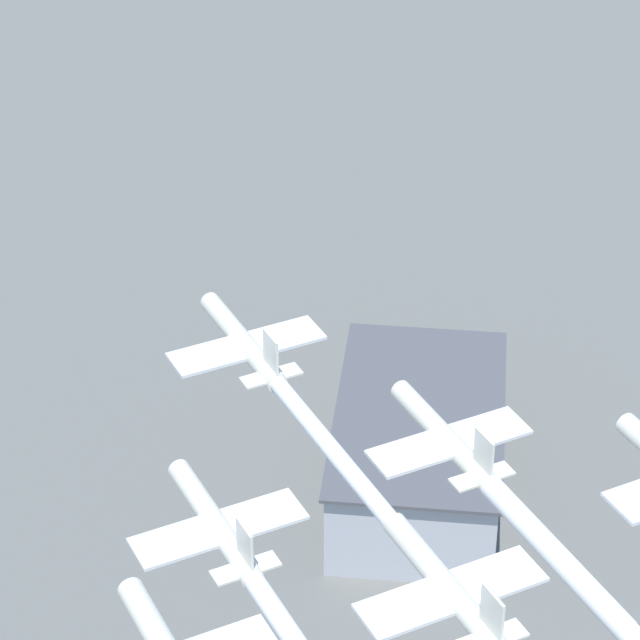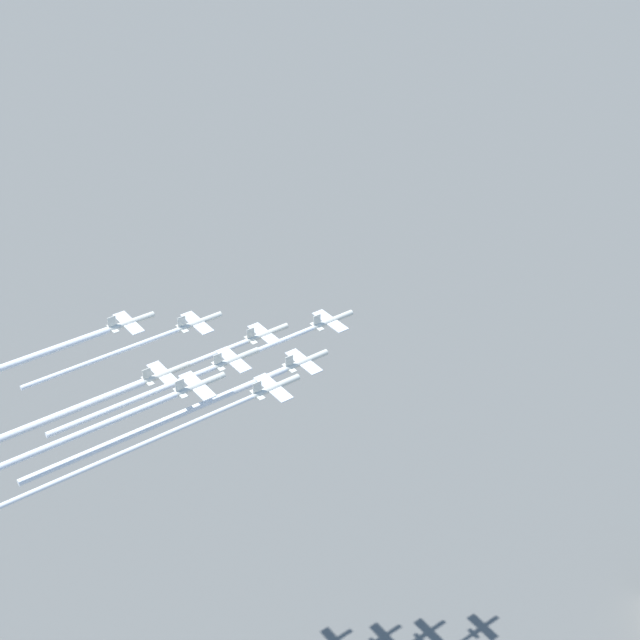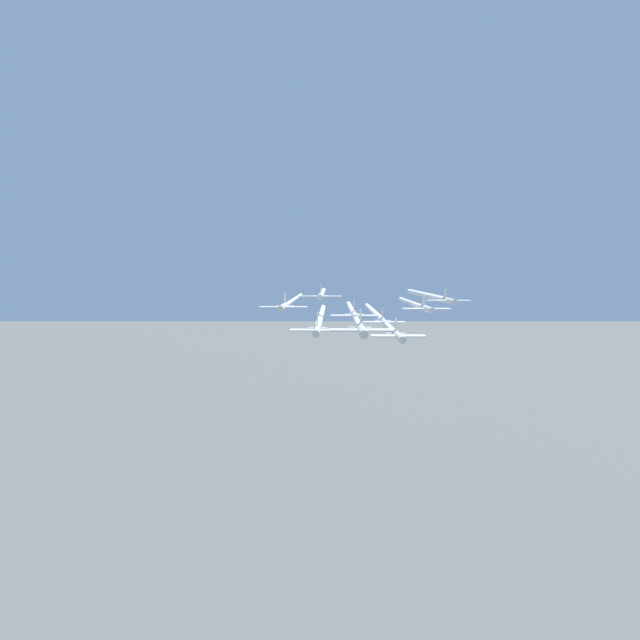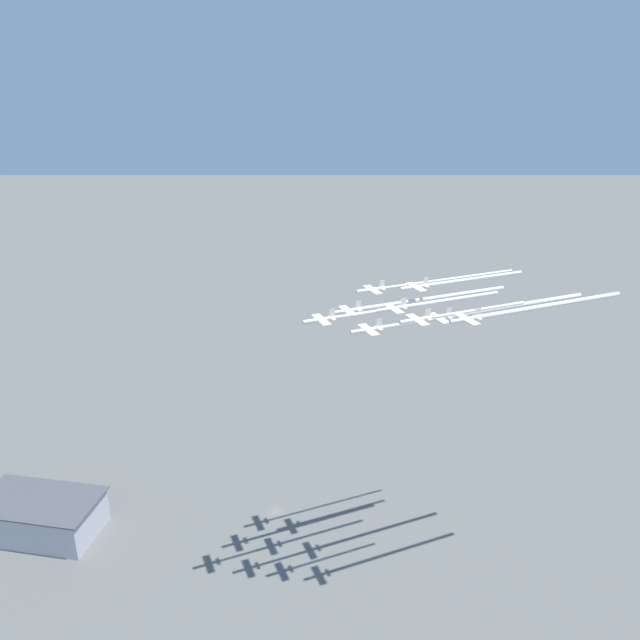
{
  "view_description": "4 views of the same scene",
  "coord_description": "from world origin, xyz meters",
  "px_view_note": "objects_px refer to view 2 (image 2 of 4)",
  "views": [
    {
      "loc": [
        -89.37,
        20.16,
        134.5
      ],
      "look_at": [
        -21.97,
        27.79,
        91.09
      ],
      "focal_mm": 85.0,
      "sensor_mm": 36.0,
      "label": 1
    },
    {
      "loc": [
        -33.7,
        -109.43,
        180.66
      ],
      "look_at": [
        -24.49,
        32.95,
        89.05
      ],
      "focal_mm": 50.0,
      "sensor_mm": 36.0,
      "label": 2
    },
    {
      "loc": [
        35.29,
        64.5,
        97.21
      ],
      "look_at": [
        -18.25,
        27.92,
        91.05
      ],
      "focal_mm": 28.0,
      "sensor_mm": 36.0,
      "label": 3
    },
    {
      "loc": [
        -49.74,
        181.59,
        149.42
      ],
      "look_at": [
        -22.93,
        35.09,
        90.79
      ],
      "focal_mm": 35.0,
      "sensor_mm": 36.0,
      "label": 4
    }
  ],
  "objects_px": {
    "jet_5": "(274,387)",
    "jet_7": "(165,374)",
    "jet_2": "(305,361)",
    "jet_6": "(130,322)",
    "jet_4": "(235,359)",
    "jet_0": "(331,320)",
    "jet_3": "(198,322)",
    "jet_1": "(266,334)",
    "jet_8": "(198,385)"
  },
  "relations": [
    {
      "from": "jet_1",
      "to": "jet_5",
      "type": "bearing_deg",
      "value": -29.54
    },
    {
      "from": "jet_2",
      "to": "jet_7",
      "type": "relative_size",
      "value": 1.0
    },
    {
      "from": "jet_5",
      "to": "jet_8",
      "type": "relative_size",
      "value": 1.0
    },
    {
      "from": "jet_2",
      "to": "jet_7",
      "type": "height_order",
      "value": "jet_2"
    },
    {
      "from": "jet_2",
      "to": "jet_3",
      "type": "xyz_separation_m",
      "value": [
        -19.34,
        10.1,
        2.58
      ]
    },
    {
      "from": "jet_1",
      "to": "jet_4",
      "type": "distance_m",
      "value": 12.68
    },
    {
      "from": "jet_5",
      "to": "jet_6",
      "type": "relative_size",
      "value": 1.0
    },
    {
      "from": "jet_2",
      "to": "jet_4",
      "type": "relative_size",
      "value": 1.0
    },
    {
      "from": "jet_3",
      "to": "jet_5",
      "type": "height_order",
      "value": "jet_5"
    },
    {
      "from": "jet_1",
      "to": "jet_4",
      "type": "height_order",
      "value": "jet_4"
    },
    {
      "from": "jet_6",
      "to": "jet_5",
      "type": "bearing_deg",
      "value": 18.78
    },
    {
      "from": "jet_1",
      "to": "jet_7",
      "type": "bearing_deg",
      "value": -90.0
    },
    {
      "from": "jet_0",
      "to": "jet_3",
      "type": "height_order",
      "value": "jet_3"
    },
    {
      "from": "jet_0",
      "to": "jet_4",
      "type": "distance_m",
      "value": 21.51
    },
    {
      "from": "jet_6",
      "to": "jet_8",
      "type": "relative_size",
      "value": 1.0
    },
    {
      "from": "jet_4",
      "to": "jet_7",
      "type": "relative_size",
      "value": 1.0
    },
    {
      "from": "jet_3",
      "to": "jet_4",
      "type": "distance_m",
      "value": 12.71
    },
    {
      "from": "jet_4",
      "to": "jet_8",
      "type": "height_order",
      "value": "jet_8"
    },
    {
      "from": "jet_0",
      "to": "jet_6",
      "type": "xyz_separation_m",
      "value": [
        -37.4,
        -1.58,
        2.17
      ]
    },
    {
      "from": "jet_2",
      "to": "jet_5",
      "type": "relative_size",
      "value": 1.0
    },
    {
      "from": "jet_1",
      "to": "jet_3",
      "type": "height_order",
      "value": "jet_3"
    },
    {
      "from": "jet_4",
      "to": "jet_6",
      "type": "xyz_separation_m",
      "value": [
        -19.34,
        10.1,
        2.08
      ]
    },
    {
      "from": "jet_1",
      "to": "jet_7",
      "type": "distance_m",
      "value": 21.51
    },
    {
      "from": "jet_0",
      "to": "jet_5",
      "type": "bearing_deg",
      "value": -59.53
    },
    {
      "from": "jet_0",
      "to": "jet_6",
      "type": "height_order",
      "value": "jet_6"
    },
    {
      "from": "jet_2",
      "to": "jet_7",
      "type": "xyz_separation_m",
      "value": [
        -24.93,
        -1.05,
        -0.85
      ]
    },
    {
      "from": "jet_2",
      "to": "jet_8",
      "type": "height_order",
      "value": "jet_8"
    },
    {
      "from": "jet_0",
      "to": "jet_1",
      "type": "bearing_deg",
      "value": -120.47
    },
    {
      "from": "jet_5",
      "to": "jet_8",
      "type": "xyz_separation_m",
      "value": [
        -12.47,
        -0.53,
        1.4
      ]
    },
    {
      "from": "jet_4",
      "to": "jet_6",
      "type": "relative_size",
      "value": 1.0
    },
    {
      "from": "jet_5",
      "to": "jet_4",
      "type": "bearing_deg",
      "value": 180.0
    },
    {
      "from": "jet_5",
      "to": "jet_7",
      "type": "bearing_deg",
      "value": -150.46
    },
    {
      "from": "jet_1",
      "to": "jet_3",
      "type": "relative_size",
      "value": 1.0
    },
    {
      "from": "jet_0",
      "to": "jet_3",
      "type": "bearing_deg",
      "value": -120.47
    },
    {
      "from": "jet_1",
      "to": "jet_8",
      "type": "relative_size",
      "value": 1.0
    },
    {
      "from": "jet_4",
      "to": "jet_3",
      "type": "bearing_deg",
      "value": 180.0
    },
    {
      "from": "jet_6",
      "to": "jet_8",
      "type": "distance_m",
      "value": 25.32
    },
    {
      "from": "jet_0",
      "to": "jet_1",
      "type": "distance_m",
      "value": 12.66
    },
    {
      "from": "jet_1",
      "to": "jet_2",
      "type": "relative_size",
      "value": 1.0
    },
    {
      "from": "jet_3",
      "to": "jet_6",
      "type": "distance_m",
      "value": 12.51
    },
    {
      "from": "jet_1",
      "to": "jet_3",
      "type": "xyz_separation_m",
      "value": [
        -12.47,
        -0.53,
        3.46
      ]
    },
    {
      "from": "jet_0",
      "to": "jet_5",
      "type": "height_order",
      "value": "jet_5"
    },
    {
      "from": "jet_0",
      "to": "jet_7",
      "type": "bearing_deg",
      "value": -101.09
    },
    {
      "from": "jet_1",
      "to": "jet_6",
      "type": "relative_size",
      "value": 1.0
    },
    {
      "from": "jet_2",
      "to": "jet_6",
      "type": "xyz_separation_m",
      "value": [
        -31.81,
        9.57,
        3.44
      ]
    },
    {
      "from": "jet_8",
      "to": "jet_2",
      "type": "bearing_deg",
      "value": 90.0
    },
    {
      "from": "jet_4",
      "to": "jet_5",
      "type": "height_order",
      "value": "jet_5"
    },
    {
      "from": "jet_2",
      "to": "jet_6",
      "type": "height_order",
      "value": "jet_6"
    },
    {
      "from": "jet_4",
      "to": "jet_5",
      "type": "distance_m",
      "value": 12.74
    },
    {
      "from": "jet_6",
      "to": "jet_8",
      "type": "height_order",
      "value": "jet_8"
    }
  ]
}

